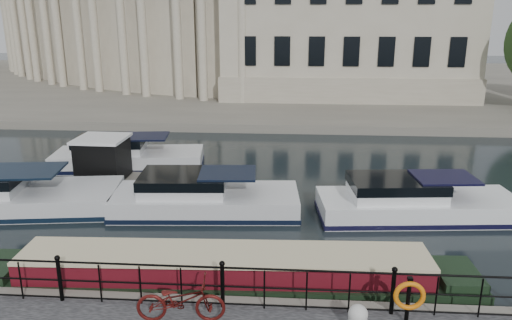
% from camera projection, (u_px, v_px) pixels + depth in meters
% --- Properties ---
extents(ground_plane, '(160.00, 160.00, 0.00)m').
position_uv_depth(ground_plane, '(234.00, 279.00, 14.35)').
color(ground_plane, black).
rests_on(ground_plane, ground).
extents(far_bank, '(120.00, 42.00, 0.55)m').
position_uv_depth(far_bank, '(276.00, 84.00, 51.57)').
color(far_bank, '#6B665B').
rests_on(far_bank, ground_plane).
extents(railing, '(24.14, 0.14, 1.22)m').
position_uv_depth(railing, '(222.00, 283.00, 11.86)').
color(railing, black).
rests_on(railing, near_quay).
extents(civic_building, '(53.55, 31.84, 16.85)m').
position_uv_depth(civic_building, '(265.00, 16.00, 45.61)').
color(civic_building, '#ADA38C').
rests_on(civic_building, far_bank).
extents(bicycle, '(2.08, 0.86, 1.07)m').
position_uv_depth(bicycle, '(181.00, 300.00, 11.34)').
color(bicycle, '#480E0C').
rests_on(bicycle, near_quay).
extents(mooring_bollard, '(0.58, 0.58, 0.65)m').
position_uv_depth(mooring_bollard, '(358.00, 319.00, 11.03)').
color(mooring_bollard, beige).
rests_on(mooring_bollard, near_quay).
extents(life_ring_post, '(0.72, 0.19, 1.17)m').
position_uv_depth(life_ring_post, '(409.00, 296.00, 11.14)').
color(life_ring_post, black).
rests_on(life_ring_post, near_quay).
extents(narrowboat, '(13.82, 2.36, 1.51)m').
position_uv_depth(narrowboat, '(225.00, 280.00, 13.60)').
color(narrowboat, black).
rests_on(narrowboat, ground_plane).
extents(harbour_hut, '(2.96, 2.49, 2.18)m').
position_uv_depth(harbour_hut, '(103.00, 163.00, 22.19)').
color(harbour_hut, '#6B665B').
rests_on(harbour_hut, ground_plane).
extents(cabin_cruisers, '(24.53, 9.66, 1.99)m').
position_uv_depth(cabin_cruisers, '(160.00, 192.00, 20.30)').
color(cabin_cruisers, silver).
rests_on(cabin_cruisers, ground_plane).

